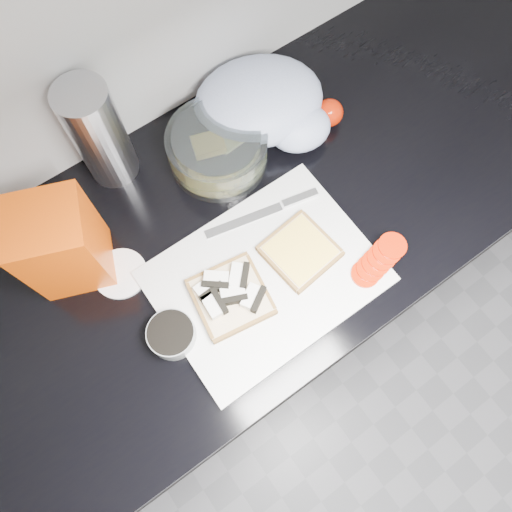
{
  "coord_description": "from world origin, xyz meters",
  "views": [
    {
      "loc": [
        -0.16,
        0.85,
        1.79
      ],
      "look_at": [
        0.02,
        1.11,
        0.95
      ],
      "focal_mm": 35.0,
      "sensor_mm": 36.0,
      "label": 1
    }
  ],
  "objects_px": {
    "glass_bowl": "(218,149)",
    "bread_bag": "(62,245)",
    "steel_canister": "(99,135)",
    "cutting_board": "(265,277)"
  },
  "relations": [
    {
      "from": "bread_bag",
      "to": "steel_canister",
      "type": "xyz_separation_m",
      "value": [
        0.16,
        0.14,
        0.02
      ]
    },
    {
      "from": "cutting_board",
      "to": "bread_bag",
      "type": "height_order",
      "value": "bread_bag"
    },
    {
      "from": "cutting_board",
      "to": "glass_bowl",
      "type": "bearing_deg",
      "value": 74.79
    },
    {
      "from": "glass_bowl",
      "to": "steel_canister",
      "type": "height_order",
      "value": "steel_canister"
    },
    {
      "from": "glass_bowl",
      "to": "steel_canister",
      "type": "distance_m",
      "value": 0.22
    },
    {
      "from": "glass_bowl",
      "to": "bread_bag",
      "type": "bearing_deg",
      "value": -173.87
    },
    {
      "from": "cutting_board",
      "to": "glass_bowl",
      "type": "height_order",
      "value": "glass_bowl"
    },
    {
      "from": "bread_bag",
      "to": "glass_bowl",
      "type": "bearing_deg",
      "value": 27.77
    },
    {
      "from": "steel_canister",
      "to": "glass_bowl",
      "type": "bearing_deg",
      "value": -30.78
    },
    {
      "from": "cutting_board",
      "to": "steel_canister",
      "type": "bearing_deg",
      "value": 106.68
    }
  ]
}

